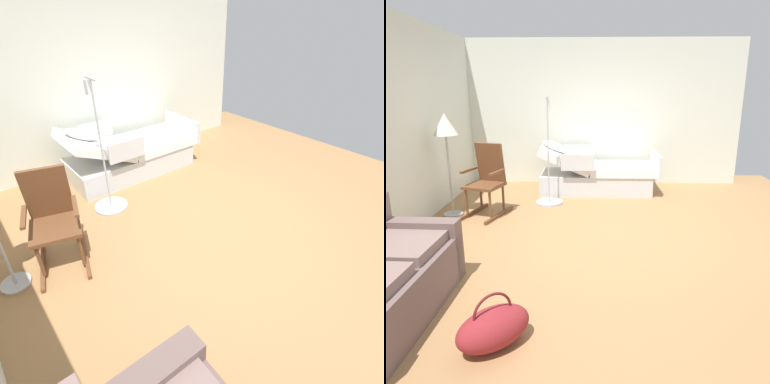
# 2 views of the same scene
# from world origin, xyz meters

# --- Properties ---
(ground_plane) EXTENTS (6.94, 6.94, 0.00)m
(ground_plane) POSITION_xyz_m (0.00, 0.00, 0.00)
(ground_plane) COLOR #9E7247
(back_wall) EXTENTS (5.76, 0.10, 2.70)m
(back_wall) POSITION_xyz_m (0.00, 2.58, 1.35)
(back_wall) COLOR silver
(back_wall) RESTS_ON ground
(side_wall) EXTENTS (0.10, 5.25, 2.70)m
(side_wall) POSITION_xyz_m (2.83, 0.00, 1.35)
(side_wall) COLOR silver
(side_wall) RESTS_ON ground
(hospital_bed) EXTENTS (1.05, 2.10, 0.97)m
(hospital_bed) POSITION_xyz_m (2.11, 0.11, 0.30)
(hospital_bed) COLOR silver
(hospital_bed) RESTS_ON ground
(rocking_chair) EXTENTS (0.86, 0.67, 1.05)m
(rocking_chair) POSITION_xyz_m (0.81, 1.72, 0.50)
(rocking_chair) COLOR brown
(rocking_chair) RESTS_ON ground
(floor_lamp) EXTENTS (0.34, 0.34, 1.48)m
(floor_lamp) POSITION_xyz_m (0.72, 2.23, 1.23)
(floor_lamp) COLOR #B2B5BA
(floor_lamp) RESTS_ON ground
(duffel_bag) EXTENTS (0.61, 0.63, 0.43)m
(duffel_bag) POSITION_xyz_m (-2.11, 0.90, 0.15)
(duffel_bag) COLOR maroon
(duffel_bag) RESTS_ON ground
(iv_pole) EXTENTS (0.44, 0.44, 1.69)m
(iv_pole) POSITION_xyz_m (1.36, 0.87, 0.25)
(iv_pole) COLOR #B2B5BA
(iv_pole) RESTS_ON ground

